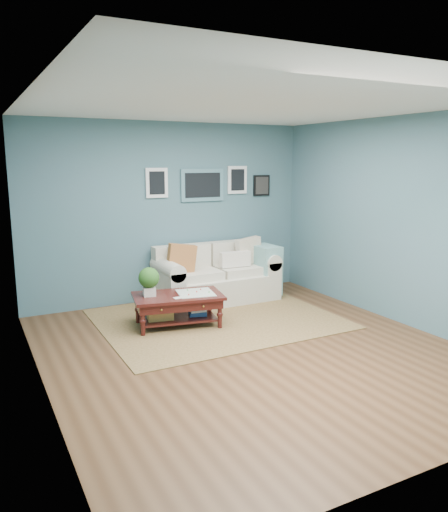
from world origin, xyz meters
TOP-DOWN VIEW (x-y plane):
  - room_shell at (0.02, 0.06)m, footprint 5.00×5.02m
  - area_rug at (0.14, 1.20)m, footprint 3.09×2.47m
  - loveseat at (0.62, 2.02)m, footprint 1.87×0.85m
  - coffee_table at (-0.49, 1.19)m, footprint 1.24×0.87m

SIDE VIEW (x-z plane):
  - area_rug at x=0.14m, z-range 0.00..0.01m
  - coffee_table at x=-0.49m, z-range -0.04..0.75m
  - loveseat at x=0.62m, z-range -0.09..0.87m
  - room_shell at x=0.02m, z-range 0.01..2.71m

